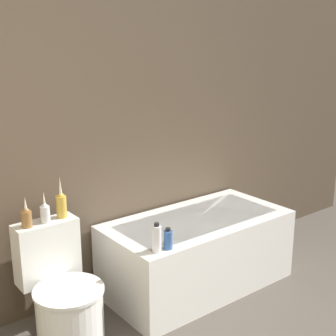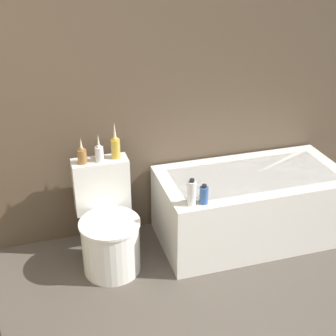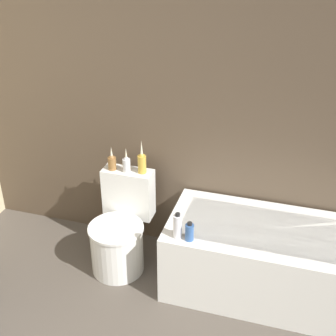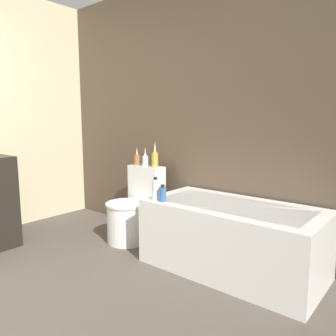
# 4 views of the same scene
# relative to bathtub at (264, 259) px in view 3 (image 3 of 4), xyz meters

# --- Properties ---
(wall_back_tiled) EXTENTS (6.40, 0.06, 2.60)m
(wall_back_tiled) POSITION_rel_bathtub_xyz_m (-0.79, 0.41, 1.02)
(wall_back_tiled) COLOR brown
(wall_back_tiled) RESTS_ON ground_plane
(bathtub) EXTENTS (1.41, 0.71, 0.55)m
(bathtub) POSITION_rel_bathtub_xyz_m (0.00, 0.00, 0.00)
(bathtub) COLOR white
(bathtub) RESTS_ON ground
(toilet) EXTENTS (0.43, 0.58, 0.74)m
(toilet) POSITION_rel_bathtub_xyz_m (-1.11, -0.02, 0.02)
(toilet) COLOR white
(toilet) RESTS_ON ground
(vase_gold) EXTENTS (0.06, 0.06, 0.19)m
(vase_gold) POSITION_rel_bathtub_xyz_m (-1.23, 0.17, 0.53)
(vase_gold) COLOR olive
(vase_gold) RESTS_ON toilet
(vase_silver) EXTENTS (0.06, 0.06, 0.20)m
(vase_silver) POSITION_rel_bathtub_xyz_m (-1.11, 0.17, 0.53)
(vase_silver) COLOR silver
(vase_silver) RESTS_ON toilet
(vase_bronze) EXTENTS (0.06, 0.06, 0.27)m
(vase_bronze) POSITION_rel_bathtub_xyz_m (-1.00, 0.19, 0.55)
(vase_bronze) COLOR gold
(vase_bronze) RESTS_ON toilet
(shampoo_bottle_tall) EXTENTS (0.06, 0.06, 0.19)m
(shampoo_bottle_tall) POSITION_rel_bathtub_xyz_m (-0.58, -0.27, 0.36)
(shampoo_bottle_tall) COLOR silver
(shampoo_bottle_tall) RESTS_ON bathtub
(shampoo_bottle_short) EXTENTS (0.06, 0.06, 0.14)m
(shampoo_bottle_short) POSITION_rel_bathtub_xyz_m (-0.50, -0.28, 0.34)
(shampoo_bottle_short) COLOR #335999
(shampoo_bottle_short) RESTS_ON bathtub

